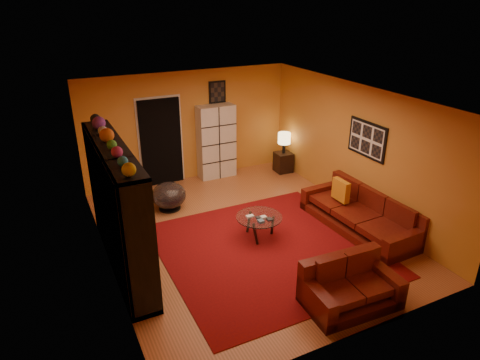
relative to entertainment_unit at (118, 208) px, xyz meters
name	(u,v)px	position (x,y,z in m)	size (l,w,h in m)	color
floor	(245,233)	(2.27, 0.00, -1.05)	(6.00, 6.00, 0.00)	#98552F
ceiling	(246,97)	(2.27, 0.00, 1.55)	(6.00, 6.00, 0.00)	white
wall_back	(188,126)	(2.27, 3.00, 0.25)	(6.00, 6.00, 0.00)	#C87E2C
wall_front	(357,254)	(2.27, -3.00, 0.25)	(6.00, 6.00, 0.00)	#C87E2C
wall_left	(101,197)	(-0.23, 0.00, 0.25)	(6.00, 6.00, 0.00)	#C87E2C
wall_right	(356,149)	(4.78, 0.00, 0.25)	(6.00, 6.00, 0.00)	#C87E2C
rug	(268,249)	(2.38, -0.70, -1.04)	(3.60, 3.60, 0.01)	#5F0A0E
doorway	(161,142)	(1.57, 2.96, -0.03)	(0.95, 0.10, 2.04)	black
wall_art_right	(367,139)	(4.75, -0.30, 0.55)	(0.03, 1.00, 0.70)	black
wall_art_back	(217,92)	(3.02, 2.98, 1.00)	(0.42, 0.03, 0.52)	black
entertainment_unit	(118,208)	(0.00, 0.00, 0.00)	(0.45, 3.00, 2.10)	black
tv	(121,209)	(0.05, 0.07, -0.07)	(0.12, 0.90, 0.52)	black
sofa	(363,214)	(4.42, -0.80, -0.77)	(1.10, 2.47, 0.85)	#4F100A
loveseat	(348,285)	(2.73, -2.42, -0.76)	(1.39, 0.87, 0.85)	#4F100A
throw_pillow	(341,190)	(4.22, -0.32, -0.42)	(0.12, 0.42, 0.42)	orange
coffee_table	(259,219)	(2.43, -0.25, -0.66)	(0.85, 0.85, 0.42)	silver
storage_cabinet	(216,142)	(2.89, 2.80, -0.16)	(0.89, 0.40, 1.79)	silver
bowl_chair	(169,195)	(1.28, 1.58, -0.74)	(0.72, 0.72, 0.59)	black
side_table	(283,162)	(4.53, 2.32, -0.80)	(0.40, 0.40, 0.50)	black
table_lamp	(284,139)	(4.53, 2.32, -0.18)	(0.31, 0.31, 0.52)	black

